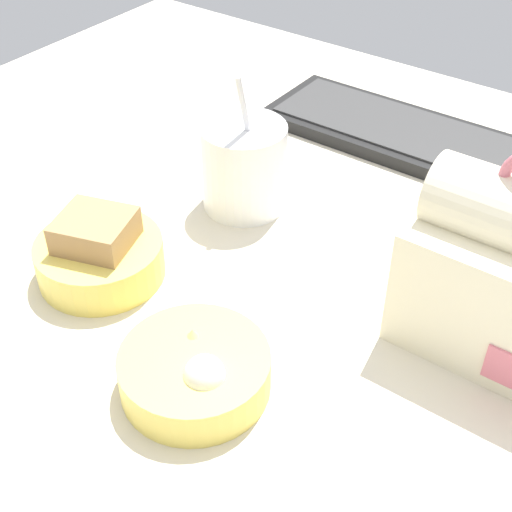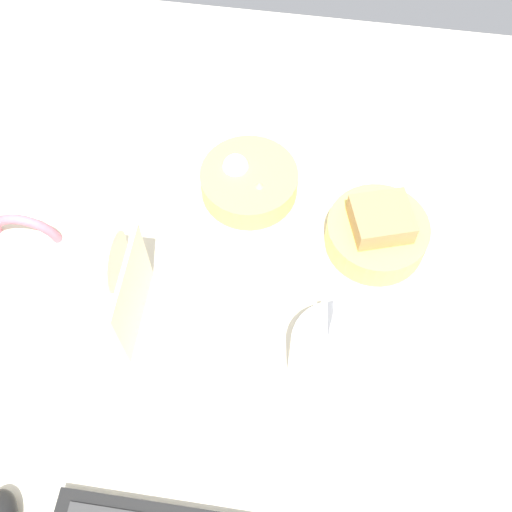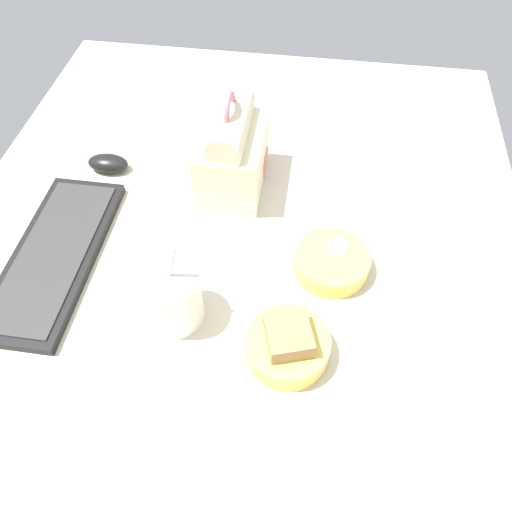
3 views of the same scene
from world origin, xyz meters
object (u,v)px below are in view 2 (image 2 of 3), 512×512
soup_cup (333,359)px  bento_bowl_sandwich (377,232)px  lunch_bag (53,278)px  bento_bowl_snacks (249,181)px

soup_cup → bento_bowl_sandwich: bearing=-102.9°
lunch_bag → soup_cup: lunch_bag is taller
lunch_bag → bento_bowl_sandwich: 41.10cm
soup_cup → bento_bowl_snacks: size_ratio=1.29×
lunch_bag → bento_bowl_snacks: bearing=-133.0°
lunch_bag → bento_bowl_sandwich: lunch_bag is taller
bento_bowl_snacks → soup_cup: bearing=117.9°
lunch_bag → bento_bowl_snacks: 29.70cm
bento_bowl_snacks → lunch_bag: bearing=47.0°
soup_cup → bento_bowl_sandwich: soup_cup is taller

